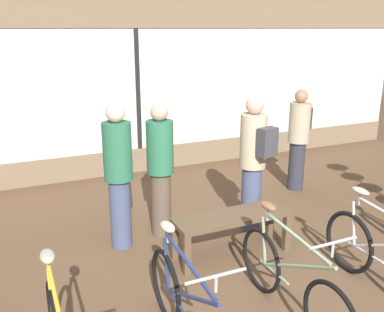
{
  "coord_description": "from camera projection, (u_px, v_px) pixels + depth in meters",
  "views": [
    {
      "loc": [
        -2.25,
        -3.2,
        2.6
      ],
      "look_at": [
        0.0,
        1.82,
        0.95
      ],
      "focal_mm": 40.0,
      "sensor_mm": 36.0,
      "label": 1
    }
  ],
  "objects": [
    {
      "name": "customer_near_rack",
      "position": [
        299.0,
        137.0,
        6.98
      ],
      "size": [
        0.56,
        0.51,
        1.67
      ],
      "color": "#2D2D38",
      "rests_on": "ground_plane"
    },
    {
      "name": "customer_by_window",
      "position": [
        160.0,
        167.0,
        5.4
      ],
      "size": [
        0.35,
        0.35,
        1.73
      ],
      "color": "brown",
      "rests_on": "ground_plane"
    },
    {
      "name": "shop_back_wall",
      "position": [
        137.0,
        84.0,
        7.64
      ],
      "size": [
        12.0,
        0.08,
        3.2
      ],
      "color": "#7A664C",
      "rests_on": "ground_plane"
    },
    {
      "name": "customer_near_bench",
      "position": [
        119.0,
        174.0,
        5.06
      ],
      "size": [
        0.47,
        0.47,
        1.79
      ],
      "color": "#424C6B",
      "rests_on": "ground_plane"
    },
    {
      "name": "bicycle_center",
      "position": [
        291.0,
        281.0,
        3.9
      ],
      "size": [
        0.46,
        1.69,
        1.02
      ],
      "color": "black",
      "rests_on": "ground_plane"
    },
    {
      "name": "ground_plane",
      "position": [
        264.0,
        290.0,
        4.42
      ],
      "size": [
        24.0,
        24.0,
        0.0
      ],
      "primitive_type": "plane",
      "color": "brown"
    },
    {
      "name": "customer_mid_floor",
      "position": [
        253.0,
        160.0,
        5.49
      ],
      "size": [
        0.41,
        0.53,
        1.79
      ],
      "color": "#424C6B",
      "rests_on": "ground_plane"
    },
    {
      "name": "display_bench",
      "position": [
        232.0,
        222.0,
        5.02
      ],
      "size": [
        1.4,
        0.44,
        0.51
      ],
      "color": "brown",
      "rests_on": "ground_plane"
    }
  ]
}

